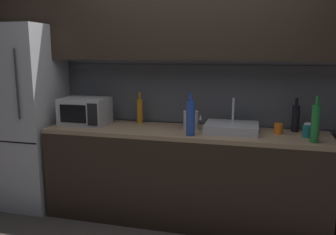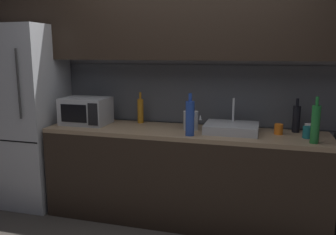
{
  "view_description": "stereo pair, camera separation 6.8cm",
  "coord_description": "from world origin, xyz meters",
  "px_view_note": "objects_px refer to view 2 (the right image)",
  "views": [
    {
      "loc": [
        0.66,
        -2.24,
        1.63
      ],
      "look_at": [
        -0.15,
        0.9,
        1.01
      ],
      "focal_mm": 37.21,
      "sensor_mm": 36.0,
      "label": 1
    },
    {
      "loc": [
        0.73,
        -2.22,
        1.63
      ],
      "look_at": [
        -0.15,
        0.9,
        1.01
      ],
      "focal_mm": 37.21,
      "sensor_mm": 36.0,
      "label": 2
    }
  ],
  "objects_px": {
    "mug_orange": "(279,129)",
    "mug_white": "(309,129)",
    "wine_bottle_green": "(315,124)",
    "refrigerator": "(28,116)",
    "kettle": "(191,120)",
    "wine_bottle_dark": "(296,118)",
    "microwave": "(86,111)",
    "wine_bottle_blue": "(190,118)",
    "mug_teal": "(308,132)",
    "wine_bottle_amber": "(140,110)"
  },
  "relations": [
    {
      "from": "refrigerator",
      "to": "wine_bottle_dark",
      "type": "height_order",
      "value": "refrigerator"
    },
    {
      "from": "refrigerator",
      "to": "mug_orange",
      "type": "xyz_separation_m",
      "value": [
        2.56,
        0.07,
        -0.0
      ]
    },
    {
      "from": "mug_orange",
      "to": "mug_white",
      "type": "relative_size",
      "value": 0.94
    },
    {
      "from": "kettle",
      "to": "wine_bottle_blue",
      "type": "xyz_separation_m",
      "value": [
        0.04,
        -0.23,
        0.07
      ]
    },
    {
      "from": "kettle",
      "to": "mug_orange",
      "type": "xyz_separation_m",
      "value": [
        0.79,
        0.03,
        -0.04
      ]
    },
    {
      "from": "refrigerator",
      "to": "kettle",
      "type": "height_order",
      "value": "refrigerator"
    },
    {
      "from": "wine_bottle_amber",
      "to": "mug_white",
      "type": "height_order",
      "value": "wine_bottle_amber"
    },
    {
      "from": "kettle",
      "to": "mug_white",
      "type": "relative_size",
      "value": 2.03
    },
    {
      "from": "kettle",
      "to": "wine_bottle_green",
      "type": "distance_m",
      "value": 1.09
    },
    {
      "from": "wine_bottle_blue",
      "to": "mug_teal",
      "type": "bearing_deg",
      "value": 10.46
    },
    {
      "from": "wine_bottle_blue",
      "to": "mug_orange",
      "type": "distance_m",
      "value": 0.81
    },
    {
      "from": "wine_bottle_dark",
      "to": "microwave",
      "type": "bearing_deg",
      "value": -174.88
    },
    {
      "from": "wine_bottle_dark",
      "to": "wine_bottle_green",
      "type": "xyz_separation_m",
      "value": [
        0.11,
        -0.38,
        0.03
      ]
    },
    {
      "from": "kettle",
      "to": "wine_bottle_dark",
      "type": "bearing_deg",
      "value": 10.08
    },
    {
      "from": "kettle",
      "to": "wine_bottle_blue",
      "type": "height_order",
      "value": "wine_bottle_blue"
    },
    {
      "from": "microwave",
      "to": "wine_bottle_dark",
      "type": "distance_m",
      "value": 2.05
    },
    {
      "from": "wine_bottle_dark",
      "to": "wine_bottle_amber",
      "type": "distance_m",
      "value": 1.52
    },
    {
      "from": "wine_bottle_dark",
      "to": "mug_teal",
      "type": "height_order",
      "value": "wine_bottle_dark"
    },
    {
      "from": "wine_bottle_green",
      "to": "mug_orange",
      "type": "relative_size",
      "value": 4.06
    },
    {
      "from": "microwave",
      "to": "wine_bottle_green",
      "type": "relative_size",
      "value": 1.21
    },
    {
      "from": "mug_orange",
      "to": "mug_teal",
      "type": "relative_size",
      "value": 0.94
    },
    {
      "from": "kettle",
      "to": "wine_bottle_amber",
      "type": "distance_m",
      "value": 0.6
    },
    {
      "from": "kettle",
      "to": "mug_teal",
      "type": "bearing_deg",
      "value": -2.37
    },
    {
      "from": "wine_bottle_dark",
      "to": "mug_orange",
      "type": "bearing_deg",
      "value": -138.85
    },
    {
      "from": "kettle",
      "to": "wine_bottle_amber",
      "type": "height_order",
      "value": "wine_bottle_amber"
    },
    {
      "from": "wine_bottle_blue",
      "to": "mug_white",
      "type": "bearing_deg",
      "value": 16.6
    },
    {
      "from": "mug_orange",
      "to": "kettle",
      "type": "bearing_deg",
      "value": -177.57
    },
    {
      "from": "wine_bottle_green",
      "to": "microwave",
      "type": "bearing_deg",
      "value": 174.73
    },
    {
      "from": "refrigerator",
      "to": "kettle",
      "type": "relative_size",
      "value": 9.35
    },
    {
      "from": "microwave",
      "to": "wine_bottle_dark",
      "type": "relative_size",
      "value": 1.47
    },
    {
      "from": "wine_bottle_green",
      "to": "mug_white",
      "type": "xyz_separation_m",
      "value": [
        -0.01,
        0.29,
        -0.11
      ]
    },
    {
      "from": "microwave",
      "to": "kettle",
      "type": "bearing_deg",
      "value": 0.74
    },
    {
      "from": "wine_bottle_blue",
      "to": "kettle",
      "type": "bearing_deg",
      "value": 99.61
    },
    {
      "from": "kettle",
      "to": "mug_orange",
      "type": "distance_m",
      "value": 0.8
    },
    {
      "from": "wine_bottle_amber",
      "to": "mug_white",
      "type": "distance_m",
      "value": 1.63
    },
    {
      "from": "wine_bottle_green",
      "to": "mug_teal",
      "type": "relative_size",
      "value": 3.8
    },
    {
      "from": "microwave",
      "to": "wine_bottle_dark",
      "type": "bearing_deg",
      "value": 5.12
    },
    {
      "from": "wine_bottle_dark",
      "to": "mug_orange",
      "type": "height_order",
      "value": "wine_bottle_dark"
    },
    {
      "from": "refrigerator",
      "to": "wine_bottle_green",
      "type": "xyz_separation_m",
      "value": [
        2.83,
        -0.18,
        0.11
      ]
    },
    {
      "from": "mug_white",
      "to": "refrigerator",
      "type": "bearing_deg",
      "value": -177.79
    },
    {
      "from": "refrigerator",
      "to": "mug_white",
      "type": "bearing_deg",
      "value": 2.21
    },
    {
      "from": "microwave",
      "to": "wine_bottle_amber",
      "type": "xyz_separation_m",
      "value": [
        0.52,
        0.19,
        -0.0
      ]
    },
    {
      "from": "mug_teal",
      "to": "mug_white",
      "type": "height_order",
      "value": "same"
    },
    {
      "from": "wine_bottle_amber",
      "to": "mug_teal",
      "type": "height_order",
      "value": "wine_bottle_amber"
    },
    {
      "from": "kettle",
      "to": "mug_white",
      "type": "distance_m",
      "value": 1.06
    },
    {
      "from": "mug_orange",
      "to": "wine_bottle_dark",
      "type": "bearing_deg",
      "value": 41.15
    },
    {
      "from": "refrigerator",
      "to": "kettle",
      "type": "xyz_separation_m",
      "value": [
        1.77,
        0.03,
        0.04
      ]
    },
    {
      "from": "refrigerator",
      "to": "mug_teal",
      "type": "height_order",
      "value": "refrigerator"
    },
    {
      "from": "wine_bottle_green",
      "to": "wine_bottle_blue",
      "type": "relative_size",
      "value": 1.01
    },
    {
      "from": "mug_white",
      "to": "kettle",
      "type": "bearing_deg",
      "value": -175.83
    }
  ]
}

